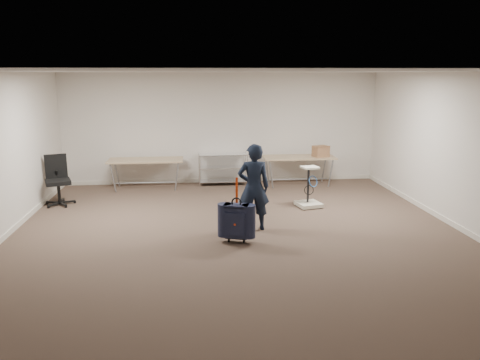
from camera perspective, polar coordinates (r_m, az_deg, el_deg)
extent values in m
plane|color=#4D392E|center=(7.95, 0.05, -7.52)|extent=(9.00, 9.00, 0.00)
plane|color=silver|center=(12.01, -2.24, 6.31)|extent=(8.00, 0.00, 8.00)
plane|color=silver|center=(3.31, 8.51, -11.68)|extent=(8.00, 0.00, 8.00)
plane|color=silver|center=(8.93, 26.54, 2.69)|extent=(0.00, 9.00, 9.00)
plane|color=white|center=(7.45, 0.05, 13.11)|extent=(8.00, 8.00, 0.00)
cube|color=silver|center=(12.23, -2.18, 0.01)|extent=(8.00, 0.02, 0.10)
cube|color=silver|center=(9.23, 25.65, -5.58)|extent=(0.02, 9.00, 0.10)
cube|color=#97825C|center=(11.60, -11.44, 2.39)|extent=(1.80, 0.75, 0.03)
cylinder|color=gray|center=(11.71, -11.32, -0.31)|extent=(1.50, 0.02, 0.02)
cylinder|color=gray|center=(11.47, -15.22, 0.22)|extent=(0.13, 0.04, 0.69)
cylinder|color=gray|center=(11.33, -7.72, 0.40)|extent=(0.13, 0.04, 0.69)
cylinder|color=gray|center=(12.05, -14.78, 0.84)|extent=(0.13, 0.04, 0.69)
cylinder|color=gray|center=(11.91, -7.64, 1.02)|extent=(0.13, 0.04, 0.69)
cube|color=#97825C|center=(11.85, 7.19, 2.77)|extent=(1.80, 0.75, 0.03)
cylinder|color=gray|center=(11.96, 7.11, 0.12)|extent=(1.50, 0.02, 0.02)
cylinder|color=gray|center=(11.49, 3.83, 0.66)|extent=(0.13, 0.04, 0.69)
cylinder|color=gray|center=(11.83, 11.00, 0.81)|extent=(0.13, 0.04, 0.69)
cylinder|color=gray|center=(12.07, 3.34, 1.26)|extent=(0.13, 0.04, 0.69)
cylinder|color=gray|center=(12.40, 10.20, 1.39)|extent=(0.13, 0.04, 0.69)
cylinder|color=white|center=(11.63, -4.97, 1.06)|extent=(0.02, 0.02, 0.80)
cylinder|color=white|center=(11.71, 0.91, 1.19)|extent=(0.02, 0.02, 0.80)
cylinder|color=white|center=(12.07, -5.02, 1.49)|extent=(0.02, 0.02, 0.80)
cylinder|color=white|center=(12.15, 0.65, 1.62)|extent=(0.02, 0.02, 0.80)
cube|color=white|center=(11.94, -2.09, -0.06)|extent=(1.20, 0.45, 0.02)
cube|color=white|center=(11.87, -2.10, 1.58)|extent=(1.20, 0.45, 0.02)
cube|color=white|center=(11.81, -2.11, 3.15)|extent=(1.20, 0.45, 0.01)
imported|color=black|center=(8.35, 1.67, -0.88)|extent=(0.57, 0.38, 1.57)
cube|color=black|center=(7.78, -0.43, -4.97)|extent=(0.46, 0.35, 0.56)
cube|color=black|center=(7.90, -0.39, -6.96)|extent=(0.40, 0.27, 0.03)
cylinder|color=black|center=(7.92, -1.34, -7.31)|extent=(0.05, 0.08, 0.08)
cylinder|color=black|center=(7.87, 0.50, -7.44)|extent=(0.05, 0.08, 0.08)
torus|color=black|center=(7.69, -0.43, -2.76)|extent=(0.18, 0.08, 0.18)
cube|color=red|center=(7.66, -0.40, -1.25)|extent=(0.04, 0.02, 0.43)
cylinder|color=black|center=(10.82, -21.10, -2.58)|extent=(0.65, 0.65, 0.10)
cylinder|color=black|center=(10.77, -21.20, -1.44)|extent=(0.06, 0.06, 0.43)
cube|color=black|center=(10.71, -21.30, -0.21)|extent=(0.63, 0.63, 0.09)
cube|color=black|center=(10.89, -21.53, 1.60)|extent=(0.45, 0.21, 0.52)
cube|color=beige|center=(10.05, 8.36, -2.93)|extent=(0.57, 0.57, 0.08)
cylinder|color=black|center=(9.84, 7.55, -3.48)|extent=(0.06, 0.06, 0.04)
cylinder|color=black|center=(9.99, 8.37, -0.56)|extent=(0.05, 0.05, 0.76)
cube|color=beige|center=(9.86, 8.51, 1.52)|extent=(0.39, 0.35, 0.04)
torus|color=#235EAF|center=(9.86, 8.83, -0.18)|extent=(0.26, 0.15, 0.23)
cube|color=brown|center=(11.90, 9.81, 3.47)|extent=(0.43, 0.37, 0.27)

